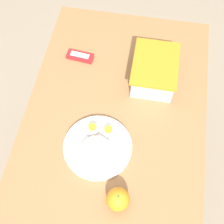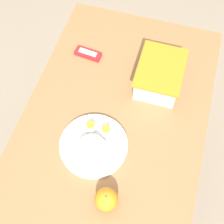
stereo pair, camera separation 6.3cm
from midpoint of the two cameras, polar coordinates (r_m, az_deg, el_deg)
name	(u,v)px [view 1 (the left image)]	position (r m, az deg, el deg)	size (l,w,h in m)	color
ground_plane	(110,196)	(1.81, -1.32, -15.12)	(10.00, 10.00, 0.00)	gray
table	(110,155)	(1.21, -1.93, -7.98)	(1.29, 0.67, 0.73)	#996B42
food_container	(154,72)	(1.22, 6.24, 7.25)	(0.22, 0.17, 0.10)	white
orange_fruit	(118,199)	(1.01, -0.76, -15.75)	(0.08, 0.08, 0.08)	orange
rice_plate	(97,147)	(1.09, -4.35, -6.43)	(0.24, 0.24, 0.06)	white
candy_bar	(80,56)	(1.32, -7.24, 10.00)	(0.05, 0.11, 0.02)	red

